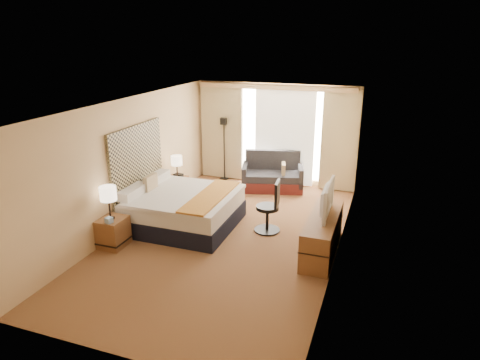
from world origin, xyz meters
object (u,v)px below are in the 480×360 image
(media_dresser, at_px, (322,234))
(bed, at_px, (183,209))
(desk_chair, at_px, (270,209))
(nightstand_left, at_px, (113,232))
(nightstand_right, at_px, (176,189))
(lamp_right, at_px, (177,161))
(loveseat, at_px, (273,177))
(lamp_left, at_px, (108,194))
(television, at_px, (323,199))
(floor_lamp, at_px, (224,136))

(media_dresser, relative_size, bed, 0.86)
(bed, relative_size, desk_chair, 1.97)
(nightstand_left, relative_size, nightstand_right, 1.00)
(media_dresser, relative_size, lamp_right, 3.30)
(loveseat, distance_m, lamp_left, 4.55)
(nightstand_left, height_order, media_dresser, media_dresser)
(nightstand_left, relative_size, television, 0.53)
(nightstand_right, bearing_deg, loveseat, 37.54)
(loveseat, xyz_separation_m, lamp_right, (-1.90, -1.52, 0.66))
(nightstand_right, relative_size, lamp_left, 0.87)
(floor_lamp, bearing_deg, nightstand_left, -96.66)
(nightstand_left, xyz_separation_m, television, (3.65, 1.15, 0.72))
(nightstand_left, height_order, desk_chair, desk_chair)
(media_dresser, xyz_separation_m, lamp_left, (-3.70, -1.08, 0.69))
(bed, bearing_deg, nightstand_right, 122.90)
(nightstand_left, bearing_deg, media_dresser, 15.84)
(media_dresser, distance_m, desk_chair, 1.25)
(floor_lamp, distance_m, television, 4.49)
(nightstand_left, relative_size, floor_lamp, 0.33)
(desk_chair, distance_m, lamp_left, 3.09)
(desk_chair, bearing_deg, lamp_left, -154.57)
(lamp_right, distance_m, television, 3.83)
(lamp_left, bearing_deg, media_dresser, 16.21)
(media_dresser, relative_size, loveseat, 1.08)
(nightstand_left, bearing_deg, floor_lamp, 83.34)
(loveseat, relative_size, television, 1.62)
(nightstand_left, distance_m, nightstand_right, 2.50)
(nightstand_left, distance_m, media_dresser, 3.85)
(nightstand_left, relative_size, media_dresser, 0.31)
(media_dresser, distance_m, television, 0.66)
(nightstand_right, bearing_deg, lamp_left, -90.09)
(bed, xyz_separation_m, lamp_right, (-0.75, 1.24, 0.60))
(bed, height_order, television, television)
(lamp_right, bearing_deg, lamp_left, -91.39)
(lamp_right, bearing_deg, nightstand_right, 167.14)
(lamp_left, xyz_separation_m, television, (3.65, 1.18, -0.04))
(media_dresser, distance_m, lamp_right, 3.97)
(nightstand_left, bearing_deg, lamp_right, 88.69)
(lamp_left, distance_m, lamp_right, 2.52)
(floor_lamp, bearing_deg, nightstand_right, -105.35)
(media_dresser, relative_size, desk_chair, 1.69)
(media_dresser, relative_size, lamp_left, 2.84)
(nightstand_left, relative_size, bed, 0.26)
(loveseat, height_order, lamp_left, lamp_left)
(nightstand_right, xyz_separation_m, media_dresser, (3.70, -1.45, 0.07))
(loveseat, xyz_separation_m, television, (1.69, -2.86, 0.68))
(nightstand_right, height_order, desk_chair, desk_chair)
(nightstand_left, distance_m, bed, 1.49)
(bed, height_order, lamp_right, lamp_right)
(desk_chair, height_order, lamp_right, lamp_right)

